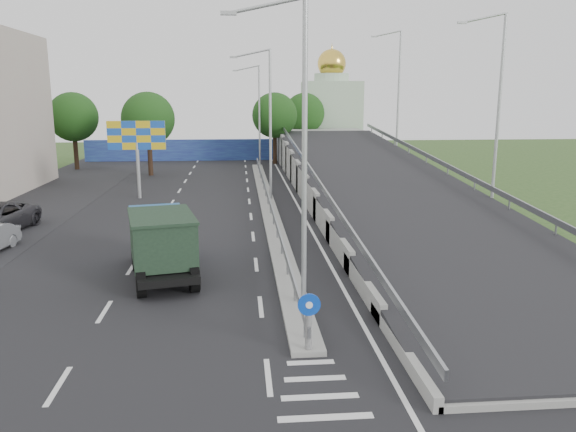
{
  "coord_description": "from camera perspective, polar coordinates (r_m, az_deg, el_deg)",
  "views": [
    {
      "loc": [
        -1.85,
        -12.38,
        7.18
      ],
      "look_at": [
        0.17,
        10.81,
        2.2
      ],
      "focal_mm": 35.0,
      "sensor_mm": 36.0,
      "label": 1
    }
  ],
  "objects": [
    {
      "name": "lamp_post_mid",
      "position": [
        38.46,
        -2.1,
        10.02
      ],
      "size": [
        2.74,
        0.18,
        10.08
      ],
      "color": "#B2B5B7",
      "rests_on": "median"
    },
    {
      "name": "lamp_post_near",
      "position": [
        18.54,
        1.11,
        7.83
      ],
      "size": [
        2.74,
        0.18,
        10.08
      ],
      "color": "#B2B5B7",
      "rests_on": "median"
    },
    {
      "name": "tree_left_mid",
      "position": [
        53.05,
        -14.02,
        9.56
      ],
      "size": [
        4.8,
        4.8,
        7.6
      ],
      "color": "black",
      "rests_on": "ground"
    },
    {
      "name": "ground",
      "position": [
        14.43,
        3.2,
        -17.78
      ],
      "size": [
        160.0,
        160.0,
        0.0
      ],
      "primitive_type": "plane",
      "color": "#2D4C1E",
      "rests_on": "ground"
    },
    {
      "name": "tree_median_far",
      "position": [
        60.54,
        -1.36,
        10.17
      ],
      "size": [
        4.8,
        4.8,
        7.6
      ],
      "color": "black",
      "rests_on": "ground"
    },
    {
      "name": "road_surface",
      "position": [
        33.19,
        -6.85,
        -0.51
      ],
      "size": [
        26.0,
        90.0,
        0.04
      ],
      "primitive_type": "cube",
      "color": "black",
      "rests_on": "ground"
    },
    {
      "name": "lamp_post_far",
      "position": [
        58.43,
        -3.12,
        10.71
      ],
      "size": [
        2.74,
        0.18,
        10.08
      ],
      "color": "#B2B5B7",
      "rests_on": "median"
    },
    {
      "name": "blue_wall",
      "position": [
        64.69,
        -6.92,
        6.68
      ],
      "size": [
        30.0,
        0.5,
        2.4
      ],
      "primitive_type": "cube",
      "color": "navy",
      "rests_on": "ground"
    },
    {
      "name": "overpass_ramp",
      "position": [
        37.95,
        9.35,
        3.69
      ],
      "size": [
        10.0,
        50.0,
        3.5
      ],
      "color": "gray",
      "rests_on": "ground"
    },
    {
      "name": "tree_left_far",
      "position": [
        59.64,
        -20.99,
        9.36
      ],
      "size": [
        4.8,
        4.8,
        7.6
      ],
      "color": "black",
      "rests_on": "ground"
    },
    {
      "name": "dump_truck",
      "position": [
        23.25,
        -12.8,
        -2.39
      ],
      "size": [
        3.49,
        6.46,
        2.7
      ],
      "rotation": [
        0.0,
        0.0,
        0.22
      ],
      "color": "black",
      "rests_on": "ground"
    },
    {
      "name": "sign_bollard",
      "position": [
        15.91,
        2.12,
        -10.66
      ],
      "size": [
        0.64,
        0.23,
        1.67
      ],
      "color": "black",
      "rests_on": "median"
    },
    {
      "name": "tree_ramp_far",
      "position": [
        67.87,
        1.68,
        10.38
      ],
      "size": [
        4.8,
        4.8,
        7.6
      ],
      "color": "black",
      "rests_on": "ground"
    },
    {
      "name": "billboard",
      "position": [
        41.12,
        -15.12,
        7.48
      ],
      "size": [
        4.0,
        0.24,
        5.5
      ],
      "color": "#B2B5B7",
      "rests_on": "ground"
    },
    {
      "name": "median",
      "position": [
        37.11,
        -2.04,
        1.07
      ],
      "size": [
        1.0,
        44.0,
        0.2
      ],
      "primitive_type": "cube",
      "color": "gray",
      "rests_on": "ground"
    },
    {
      "name": "median_guardrail",
      "position": [
        36.99,
        -2.05,
        2.05
      ],
      "size": [
        0.09,
        44.0,
        0.71
      ],
      "color": "gray",
      "rests_on": "median"
    },
    {
      "name": "church",
      "position": [
        73.37,
        4.38,
        10.58
      ],
      "size": [
        7.0,
        7.0,
        13.8
      ],
      "color": "#B2CCAD",
      "rests_on": "ground"
    }
  ]
}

